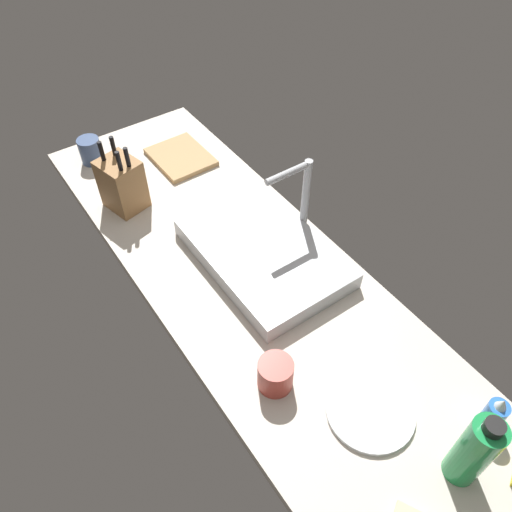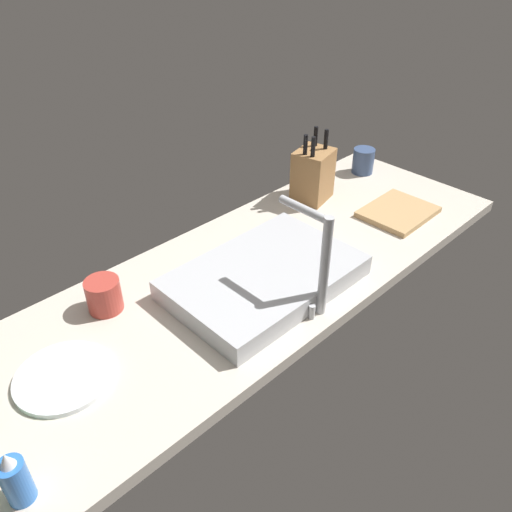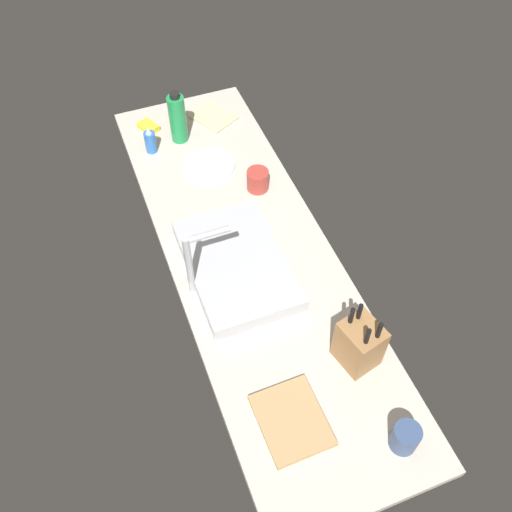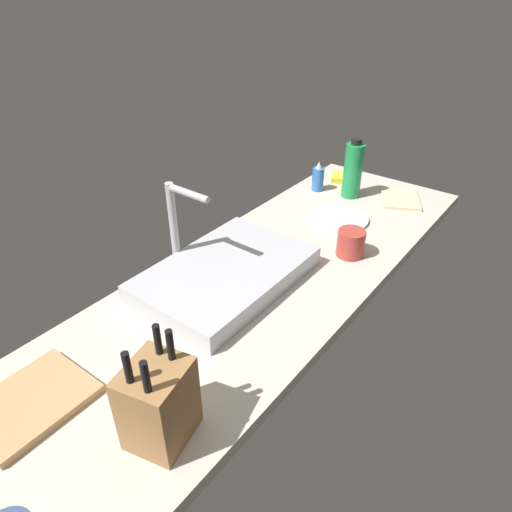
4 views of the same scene
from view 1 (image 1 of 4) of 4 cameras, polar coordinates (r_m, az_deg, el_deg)
The scene contains 10 objects.
countertop_slab at distance 146.09cm, azimuth 0.02°, elevation -3.42°, with size 190.64×58.10×3.50cm, color beige.
sink_basin at distance 148.40cm, azimuth 0.86°, elevation 0.37°, with size 50.04×33.06×5.78cm, color #B7BABF.
faucet at distance 147.38cm, azimuth 5.23°, elevation 7.10°, with size 5.50×15.79×27.57cm.
knife_block at distance 167.91cm, azimuth -15.10°, elevation 8.00°, with size 14.68×13.53×24.14cm.
cutting_board at distance 189.33cm, azimuth -8.62°, elevation 11.16°, with size 23.17×18.85×1.80cm, color tan.
soap_bottle at distance 128.83cm, azimuth 25.57°, elevation -16.14°, with size 4.76×4.76×12.24cm.
water_bottle at distance 116.69cm, azimuth 23.74°, elevation -19.78°, with size 7.21×7.21×23.40cm.
dinner_plate at distance 125.73cm, azimuth 12.97°, elevation -16.89°, with size 21.08×21.08×1.20cm, color white.
coffee_mug at distance 122.96cm, azimuth 2.24°, elevation -13.41°, with size 8.73×8.73×8.66cm, color #B23D33.
ceramic_cup at distance 193.62cm, azimuth -18.45°, elevation 11.40°, with size 7.94×7.94×9.35cm, color #384C75.
Camera 1 is at (75.41, -52.53, 115.31)cm, focal length 34.88 mm.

